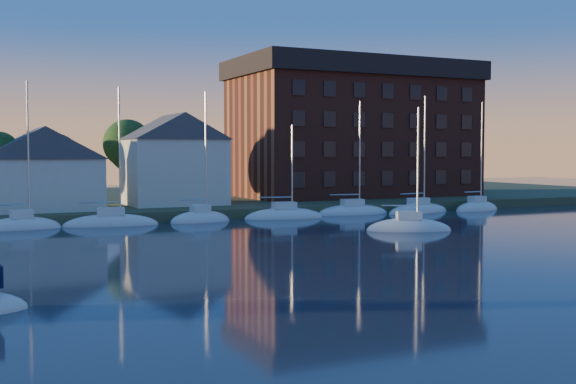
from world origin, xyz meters
TOP-DOWN VIEW (x-y plane):
  - ground at (0.00, 0.00)m, footprint 260.00×260.00m
  - shoreline_land at (0.00, 75.00)m, footprint 160.00×50.00m
  - wooden_dock at (0.00, 52.00)m, footprint 120.00×3.00m
  - clubhouse_centre at (-6.00, 57.00)m, footprint 11.55×8.40m
  - clubhouse_east at (8.00, 59.00)m, footprint 10.50×8.40m
  - condo_block at (34.00, 64.95)m, footprint 31.00×17.00m
  - tree_line at (2.00, 63.00)m, footprint 93.40×5.40m
  - moored_fleet at (0.00, 49.00)m, footprint 87.50×2.40m
  - drifting_sailboat_right at (20.96, 33.84)m, footprint 7.63×5.22m

SIDE VIEW (x-z plane):
  - ground at x=0.00m, z-range 0.00..0.00m
  - shoreline_land at x=0.00m, z-range -1.00..1.00m
  - wooden_dock at x=0.00m, z-range -0.50..0.50m
  - drifting_sailboat_right at x=20.96m, z-range -5.68..5.87m
  - moored_fleet at x=0.00m, z-range -5.93..6.12m
  - clubhouse_centre at x=-6.00m, z-range 1.09..9.17m
  - clubhouse_east at x=8.00m, z-range 1.10..10.90m
  - tree_line at x=2.00m, z-range 2.73..11.63m
  - condo_block at x=34.00m, z-range 1.09..18.49m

